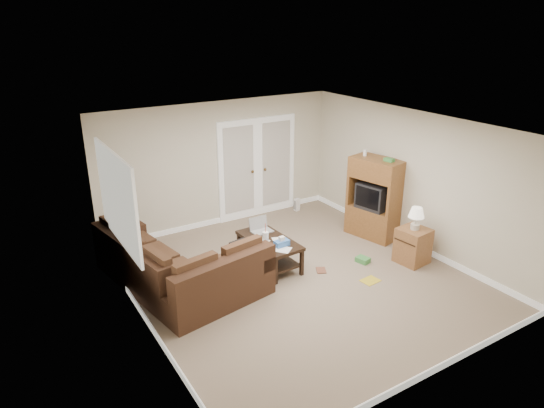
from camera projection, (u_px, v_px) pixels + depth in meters
floor at (297, 278)px, 7.92m from camera, size 5.50×5.50×0.00m
ceiling at (300, 127)px, 7.02m from camera, size 5.00×5.50×0.02m
wall_left at (139, 244)px, 6.25m from camera, size 0.02×5.50×2.50m
wall_right at (413, 180)px, 8.70m from camera, size 0.02×5.50×2.50m
wall_back at (220, 164)px, 9.65m from camera, size 5.00×0.02×2.50m
wall_front at (441, 286)px, 5.29m from camera, size 5.00×0.02×2.50m
baseboards at (297, 275)px, 7.91m from camera, size 5.00×5.50×0.10m
french_doors at (258, 168)px, 10.12m from camera, size 1.80×0.05×2.13m
window_left at (118, 199)px, 6.95m from camera, size 0.05×1.92×1.42m
sectional_sofa at (176, 273)px, 7.44m from camera, size 2.19×2.75×0.82m
coffee_table at (269, 251)px, 8.24m from camera, size 0.66×1.25×0.83m
tv_armoire at (375, 198)px, 9.20m from camera, size 0.73×1.06×1.66m
side_cabinet at (413, 243)px, 8.32m from camera, size 0.53×0.53×1.02m
space_heater at (297, 205)px, 10.64m from camera, size 0.12×0.11×0.27m
floor_magazine at (370, 281)px, 7.84m from camera, size 0.32×0.26×0.01m
floor_greenbox at (363, 260)px, 8.42m from camera, size 0.22×0.26×0.09m
floor_book at (316, 270)px, 8.15m from camera, size 0.24×0.26×0.02m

